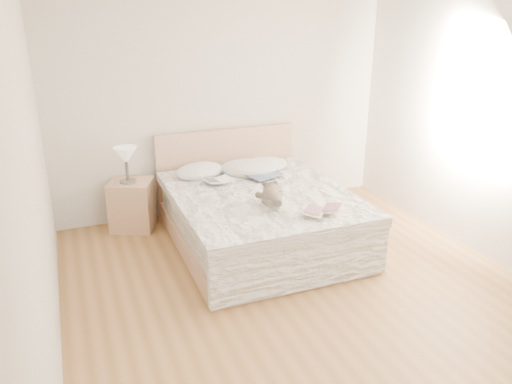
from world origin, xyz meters
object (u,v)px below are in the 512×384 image
Objects in this scene: nightstand at (132,205)px; photo_book at (218,180)px; bed at (257,215)px; teddy_bear at (271,202)px; childrens_book at (323,210)px; table_lamp at (126,157)px.

photo_book is at bearing -31.72° from nightstand.
teddy_bear is (-0.07, -0.52, 0.34)m from bed.
photo_book is 1.29m from childrens_book.
childrens_book reaches higher than photo_book.
table_lamp reaches higher than photo_book.
bed is at bearing 96.20° from teddy_bear.
nightstand is at bearing 143.12° from teddy_bear.
bed reaches higher than nightstand.
nightstand is at bearing 144.87° from bed.
bed is 5.73× the size of childrens_book.
table_lamp is 1.02m from photo_book.
teddy_bear reaches higher than nightstand.
bed is at bearing -33.82° from table_lamp.
table_lamp is 1.33× the size of photo_book.
nightstand is 1.05m from photo_book.
teddy_bear is (1.13, -1.32, -0.19)m from table_lamp.
bed is at bearing -53.96° from photo_book.
table_lamp reaches higher than childrens_book.
photo_book is 0.86m from teddy_bear.
table_lamp is at bearing 174.44° from childrens_book.
photo_book is (0.87, -0.50, -0.21)m from table_lamp.
bed is at bearing 152.44° from childrens_book.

